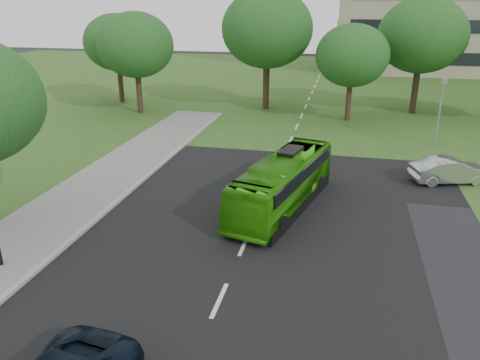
{
  "coord_description": "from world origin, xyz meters",
  "views": [
    {
      "loc": [
        3.57,
        -14.74,
        9.36
      ],
      "look_at": [
        -0.9,
        5.17,
        1.6
      ],
      "focal_mm": 35.0,
      "sensor_mm": 36.0,
      "label": 1
    }
  ],
  "objects_px": {
    "tree_park_c": "(352,56)",
    "tree_park_f": "(117,42)",
    "tree_park_d": "(422,36)",
    "tree_park_a": "(136,45)",
    "tree_park_b": "(267,29)",
    "camera_pole": "(441,103)",
    "bus": "(283,183)",
    "sedan": "(450,170)"
  },
  "relations": [
    {
      "from": "tree_park_c",
      "to": "tree_park_f",
      "type": "distance_m",
      "value": 22.41
    },
    {
      "from": "tree_park_d",
      "to": "tree_park_f",
      "type": "xyz_separation_m",
      "value": [
        -27.89,
        -1.01,
        -0.97
      ]
    },
    {
      "from": "tree_park_a",
      "to": "tree_park_b",
      "type": "height_order",
      "value": "tree_park_b"
    },
    {
      "from": "tree_park_f",
      "to": "camera_pole",
      "type": "distance_m",
      "value": 29.87
    },
    {
      "from": "tree_park_a",
      "to": "tree_park_d",
      "type": "bearing_deg",
      "value": 12.31
    },
    {
      "from": "bus",
      "to": "camera_pole",
      "type": "bearing_deg",
      "value": 68.9
    },
    {
      "from": "tree_park_c",
      "to": "tree_park_f",
      "type": "relative_size",
      "value": 0.93
    },
    {
      "from": "camera_pole",
      "to": "tree_park_b",
      "type": "bearing_deg",
      "value": 159.3
    },
    {
      "from": "bus",
      "to": "tree_park_c",
      "type": "bearing_deg",
      "value": 95.08
    },
    {
      "from": "tree_park_b",
      "to": "camera_pole",
      "type": "distance_m",
      "value": 16.91
    },
    {
      "from": "tree_park_b",
      "to": "camera_pole",
      "type": "relative_size",
      "value": 2.3
    },
    {
      "from": "camera_pole",
      "to": "bus",
      "type": "bearing_deg",
      "value": -111.71
    },
    {
      "from": "tree_park_c",
      "to": "camera_pole",
      "type": "xyz_separation_m",
      "value": [
        6.07,
        -6.13,
        -2.35
      ]
    },
    {
      "from": "tree_park_b",
      "to": "tree_park_c",
      "type": "xyz_separation_m",
      "value": [
        7.52,
        -3.01,
        -1.83
      ]
    },
    {
      "from": "tree_park_d",
      "to": "sedan",
      "type": "height_order",
      "value": "tree_park_d"
    },
    {
      "from": "tree_park_b",
      "to": "camera_pole",
      "type": "xyz_separation_m",
      "value": [
        13.59,
        -9.14,
        -4.18
      ]
    },
    {
      "from": "tree_park_f",
      "to": "sedan",
      "type": "distance_m",
      "value": 32.93
    },
    {
      "from": "tree_park_b",
      "to": "sedan",
      "type": "xyz_separation_m",
      "value": [
        13.16,
        -16.74,
        -6.46
      ]
    },
    {
      "from": "tree_park_a",
      "to": "bus",
      "type": "xyz_separation_m",
      "value": [
        15.38,
        -17.94,
        -4.67
      ]
    },
    {
      "from": "tree_park_b",
      "to": "tree_park_d",
      "type": "relative_size",
      "value": 1.07
    },
    {
      "from": "tree_park_a",
      "to": "camera_pole",
      "type": "height_order",
      "value": "tree_park_a"
    },
    {
      "from": "bus",
      "to": "sedan",
      "type": "height_order",
      "value": "bus"
    },
    {
      "from": "tree_park_b",
      "to": "tree_park_c",
      "type": "bearing_deg",
      "value": -21.82
    },
    {
      "from": "tree_park_a",
      "to": "tree_park_f",
      "type": "xyz_separation_m",
      "value": [
        -3.87,
        4.23,
        -0.17
      ]
    },
    {
      "from": "tree_park_a",
      "to": "tree_park_f",
      "type": "relative_size",
      "value": 1.03
    },
    {
      "from": "bus",
      "to": "sedan",
      "type": "relative_size",
      "value": 2.12
    },
    {
      "from": "tree_park_a",
      "to": "tree_park_f",
      "type": "bearing_deg",
      "value": 132.45
    },
    {
      "from": "tree_park_b",
      "to": "sedan",
      "type": "bearing_deg",
      "value": -51.82
    },
    {
      "from": "tree_park_c",
      "to": "tree_park_d",
      "type": "distance_m",
      "value": 7.2
    },
    {
      "from": "tree_park_c",
      "to": "camera_pole",
      "type": "bearing_deg",
      "value": -45.28
    },
    {
      "from": "tree_park_d",
      "to": "bus",
      "type": "bearing_deg",
      "value": -110.44
    },
    {
      "from": "bus",
      "to": "sedan",
      "type": "bearing_deg",
      "value": 45.52
    },
    {
      "from": "tree_park_a",
      "to": "sedan",
      "type": "xyz_separation_m",
      "value": [
        23.95,
        -12.64,
        -5.22
      ]
    },
    {
      "from": "tree_park_d",
      "to": "camera_pole",
      "type": "distance_m",
      "value": 10.96
    },
    {
      "from": "tree_park_f",
      "to": "sedan",
      "type": "xyz_separation_m",
      "value": [
        27.82,
        -16.87,
        -5.05
      ]
    },
    {
      "from": "tree_park_b",
      "to": "bus",
      "type": "xyz_separation_m",
      "value": [
        4.59,
        -22.03,
        -5.91
      ]
    },
    {
      "from": "sedan",
      "to": "camera_pole",
      "type": "relative_size",
      "value": 0.92
    },
    {
      "from": "sedan",
      "to": "tree_park_d",
      "type": "bearing_deg",
      "value": -17.4
    },
    {
      "from": "tree_park_a",
      "to": "sedan",
      "type": "distance_m",
      "value": 27.58
    },
    {
      "from": "camera_pole",
      "to": "tree_park_c",
      "type": "bearing_deg",
      "value": 147.94
    },
    {
      "from": "sedan",
      "to": "camera_pole",
      "type": "height_order",
      "value": "camera_pole"
    },
    {
      "from": "tree_park_a",
      "to": "tree_park_c",
      "type": "bearing_deg",
      "value": 3.39
    }
  ]
}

